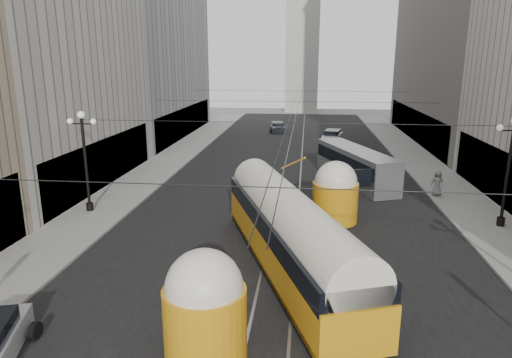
# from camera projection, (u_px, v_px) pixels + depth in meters

# --- Properties ---
(road) EXTENTS (20.00, 85.00, 0.02)m
(road) POSITION_uv_depth(u_px,v_px,m) (293.00, 167.00, 42.05)
(road) COLOR black
(road) RESTS_ON ground
(sidewalk_left) EXTENTS (4.00, 72.00, 0.15)m
(sidewalk_left) POSITION_uv_depth(u_px,v_px,m) (177.00, 155.00, 46.67)
(sidewalk_left) COLOR gray
(sidewalk_left) RESTS_ON ground
(sidewalk_right) EXTENTS (4.00, 72.00, 0.15)m
(sidewalk_right) POSITION_uv_depth(u_px,v_px,m) (418.00, 161.00, 44.11)
(sidewalk_right) COLOR gray
(sidewalk_right) RESTS_ON ground
(rail_left) EXTENTS (0.12, 85.00, 0.04)m
(rail_left) POSITION_uv_depth(u_px,v_px,m) (285.00, 167.00, 42.13)
(rail_left) COLOR gray
(rail_left) RESTS_ON ground
(rail_right) EXTENTS (0.12, 85.00, 0.04)m
(rail_right) POSITION_uv_depth(u_px,v_px,m) (301.00, 167.00, 41.96)
(rail_right) COLOR gray
(rail_right) RESTS_ON ground
(building_left_far) EXTENTS (12.60, 28.60, 28.60)m
(building_left_far) POSITION_uv_depth(u_px,v_px,m) (135.00, 20.00, 55.46)
(building_left_far) COLOR #999999
(building_left_far) RESTS_ON ground
(distant_tower) EXTENTS (6.00, 6.00, 31.36)m
(distant_tower) POSITION_uv_depth(u_px,v_px,m) (303.00, 30.00, 83.93)
(distant_tower) COLOR #B2AFA8
(distant_tower) RESTS_ON ground
(lamppost_left_mid) EXTENTS (1.86, 0.44, 6.37)m
(lamppost_left_mid) POSITION_uv_depth(u_px,v_px,m) (85.00, 156.00, 28.50)
(lamppost_left_mid) COLOR black
(lamppost_left_mid) RESTS_ON sidewalk_left
(lamppost_right_mid) EXTENTS (1.86, 0.44, 6.37)m
(lamppost_right_mid) POSITION_uv_depth(u_px,v_px,m) (509.00, 166.00, 25.81)
(lamppost_right_mid) COLOR black
(lamppost_right_mid) RESTS_ON sidewalk_right
(catenary) EXTENTS (25.00, 72.00, 0.23)m
(catenary) POSITION_uv_depth(u_px,v_px,m) (295.00, 104.00, 39.57)
(catenary) COLOR black
(catenary) RESTS_ON ground
(streetcar) EXTENTS (7.71, 16.45, 3.80)m
(streetcar) POSITION_uv_depth(u_px,v_px,m) (290.00, 232.00, 21.09)
(streetcar) COLOR orange
(streetcar) RESTS_ON ground
(city_bus) EXTENTS (5.82, 11.06, 2.71)m
(city_bus) POSITION_uv_depth(u_px,v_px,m) (355.00, 164.00, 36.47)
(city_bus) COLOR gray
(city_bus) RESTS_ON ground
(sedan_white_far) EXTENTS (2.74, 4.84, 1.44)m
(sedan_white_far) POSITION_uv_depth(u_px,v_px,m) (332.00, 136.00, 54.72)
(sedan_white_far) COLOR silver
(sedan_white_far) RESTS_ON ground
(sedan_dark_far) EXTENTS (2.31, 4.38, 1.32)m
(sedan_dark_far) POSITION_uv_depth(u_px,v_px,m) (277.00, 127.00, 62.39)
(sedan_dark_far) COLOR black
(sedan_dark_far) RESTS_ON ground
(pedestrian_sidewalk_right) EXTENTS (0.98, 0.66, 1.88)m
(pedestrian_sidewalk_right) POSITION_uv_depth(u_px,v_px,m) (437.00, 183.00, 32.36)
(pedestrian_sidewalk_right) COLOR gray
(pedestrian_sidewalk_right) RESTS_ON sidewalk_right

